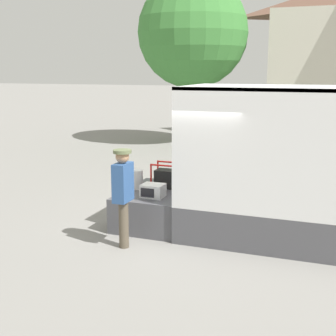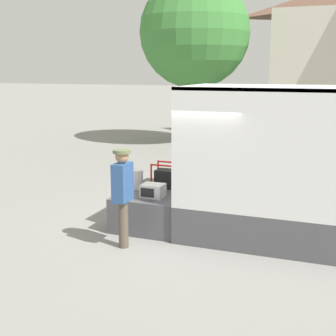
{
  "view_description": "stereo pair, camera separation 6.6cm",
  "coord_description": "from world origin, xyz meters",
  "px_view_note": "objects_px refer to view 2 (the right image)",
  "views": [
    {
      "loc": [
        2.84,
        -8.86,
        3.22
      ],
      "look_at": [
        -0.39,
        -0.2,
        1.26
      ],
      "focal_mm": 50.0,
      "sensor_mm": 36.0,
      "label": 1
    },
    {
      "loc": [
        2.9,
        -8.83,
        3.22
      ],
      "look_at": [
        -0.39,
        -0.2,
        1.26
      ],
      "focal_mm": 50.0,
      "sensor_mm": 36.0,
      "label": 2
    }
  ],
  "objects_px": {
    "microwave": "(153,191)",
    "portable_generator": "(170,178)",
    "orange_bucket": "(136,179)",
    "worker_person": "(123,188)",
    "street_tree": "(195,33)"
  },
  "relations": [
    {
      "from": "microwave",
      "to": "portable_generator",
      "type": "bearing_deg",
      "value": 86.9
    },
    {
      "from": "microwave",
      "to": "worker_person",
      "type": "distance_m",
      "value": 1.08
    },
    {
      "from": "orange_bucket",
      "to": "worker_person",
      "type": "xyz_separation_m",
      "value": [
        0.44,
        -1.53,
        0.22
      ]
    },
    {
      "from": "microwave",
      "to": "portable_generator",
      "type": "relative_size",
      "value": 0.63
    },
    {
      "from": "street_tree",
      "to": "worker_person",
      "type": "bearing_deg",
      "value": -78.09
    },
    {
      "from": "microwave",
      "to": "orange_bucket",
      "type": "bearing_deg",
      "value": 139.92
    },
    {
      "from": "microwave",
      "to": "street_tree",
      "type": "bearing_deg",
      "value": 103.76
    },
    {
      "from": "portable_generator",
      "to": "worker_person",
      "type": "height_order",
      "value": "worker_person"
    },
    {
      "from": "worker_person",
      "to": "street_tree",
      "type": "xyz_separation_m",
      "value": [
        -2.56,
        12.11,
        3.57
      ]
    },
    {
      "from": "microwave",
      "to": "street_tree",
      "type": "height_order",
      "value": "street_tree"
    },
    {
      "from": "microwave",
      "to": "orange_bucket",
      "type": "relative_size",
      "value": 1.08
    },
    {
      "from": "worker_person",
      "to": "orange_bucket",
      "type": "bearing_deg",
      "value": 105.92
    },
    {
      "from": "portable_generator",
      "to": "worker_person",
      "type": "relative_size",
      "value": 0.38
    },
    {
      "from": "portable_generator",
      "to": "street_tree",
      "type": "relative_size",
      "value": 0.1
    },
    {
      "from": "microwave",
      "to": "orange_bucket",
      "type": "height_order",
      "value": "orange_bucket"
    }
  ]
}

